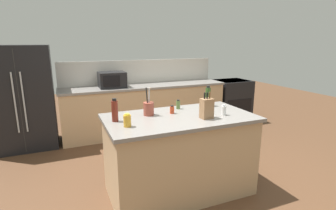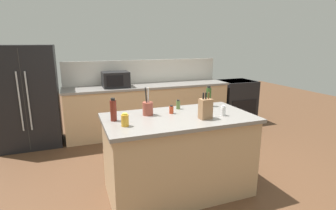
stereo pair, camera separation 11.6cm
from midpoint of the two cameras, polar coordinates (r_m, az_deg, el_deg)
The scene contains 15 objects.
ground_plane at distance 3.35m, azimuth 1.38°, elevation -18.07°, with size 14.00×14.00×0.00m, color brown.
back_counter_run at distance 5.18m, azimuth -5.47°, elevation -0.79°, with size 3.18×0.66×0.94m.
wall_backsplash at distance 5.35m, azimuth -6.66°, elevation 7.26°, with size 3.14×0.03×0.46m, color beige.
kitchen_island at distance 3.13m, azimuth 1.44°, elevation -10.69°, with size 1.69×0.92×0.94m.
refrigerator at distance 4.97m, azimuth -29.73°, elevation 1.35°, with size 0.97×0.75×1.71m.
range_oven at distance 6.06m, azimuth 12.98°, elevation 1.02°, with size 0.76×0.65×0.92m.
microwave at distance 4.91m, azimuth -12.76°, elevation 5.40°, with size 0.47×0.39×0.28m.
knife_block at distance 2.87m, azimuth 7.28°, elevation -0.71°, with size 0.14×0.11×0.29m.
utensil_crock at distance 2.99m, azimuth -5.34°, elevation -0.71°, with size 0.12×0.12×0.32m.
olive_oil_bottle at distance 3.44m, azimuth 7.72°, elevation 1.88°, with size 0.07×0.07×0.27m.
honey_jar at distance 2.62m, azimuth -10.12°, elevation -3.37°, with size 0.08×0.08×0.13m.
vinegar_bottle at distance 2.81m, azimuth -12.68°, elevation -1.22°, with size 0.07×0.07×0.25m.
spice_jar_oregano at distance 3.27m, azimuth 1.20°, elevation 0.09°, with size 0.05×0.05×0.12m.
spice_jar_paprika at distance 3.06m, azimuth -0.20°, elevation -1.03°, with size 0.05×0.05×0.10m.
salt_shaker at distance 3.05m, azimuth 10.98°, elevation -1.13°, with size 0.05×0.05×0.12m.
Camera 1 is at (-1.22, -2.57, 1.76)m, focal length 28.00 mm.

